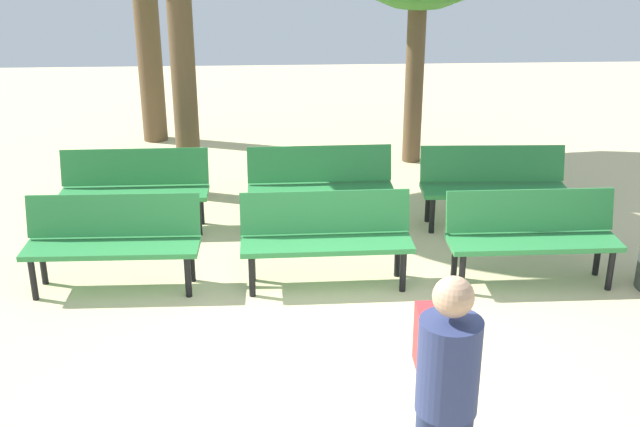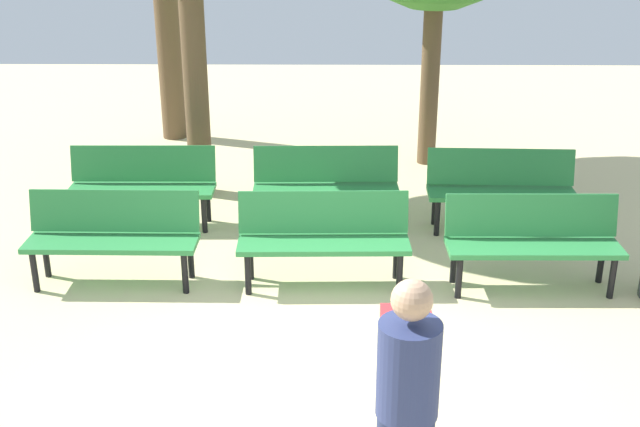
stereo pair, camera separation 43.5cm
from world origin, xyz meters
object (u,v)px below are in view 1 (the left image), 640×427
bench_r0_c1 (326,234)px  bench_r1_c2 (493,182)px  tree_1 (147,30)px  bench_r1_c1 (320,182)px  bench_r0_c0 (113,237)px  bench_r0_c2 (532,232)px  visitor_with_backpack (445,392)px  bench_r1_c0 (135,185)px

bench_r0_c1 → bench_r1_c2: size_ratio=1.00×
bench_r1_c2 → tree_1: 5.62m
bench_r1_c2 → bench_r1_c1: bearing=179.4°
bench_r0_c0 → bench_r0_c2: same height
visitor_with_backpack → bench_r0_c0: bearing=-52.0°
bench_r1_c1 → tree_1: tree_1 is taller
bench_r0_c2 → tree_1: tree_1 is taller
bench_r0_c0 → bench_r1_c0: (-0.03, 1.42, 0.00)m
bench_r0_c0 → bench_r1_c0: size_ratio=1.00×
bench_r1_c0 → bench_r1_c2: same height
bench_r1_c0 → bench_r1_c1: size_ratio=1.00×
tree_1 → bench_r1_c1: bearing=-56.0°
bench_r0_c2 → bench_r1_c1: same height
bench_r0_c0 → visitor_with_backpack: (2.45, -3.22, 0.43)m
tree_1 → visitor_with_backpack: (2.77, -8.09, -0.70)m
bench_r0_c2 → bench_r1_c2: same height
bench_r0_c0 → visitor_with_backpack: 4.07m
bench_r0_c2 → bench_r1_c0: same height
bench_r0_c0 → bench_r0_c2: 3.92m
bench_r1_c0 → visitor_with_backpack: visitor_with_backpack is taller
bench_r1_c2 → tree_1: (-4.23, 3.52, 1.13)m
bench_r0_c1 → bench_r1_c1: same height
bench_r0_c0 → bench_r1_c2: size_ratio=0.99×
bench_r0_c2 → visitor_with_backpack: 3.50m
bench_r0_c2 → bench_r1_c2: 1.41m
bench_r0_c2 → bench_r1_c0: 4.22m
bench_r0_c1 → visitor_with_backpack: visitor_with_backpack is taller
bench_r1_c2 → visitor_with_backpack: size_ratio=0.98×
bench_r0_c1 → tree_1: tree_1 is taller
bench_r0_c1 → bench_r0_c0: bearing=178.5°
bench_r0_c0 → tree_1: 5.01m
bench_r0_c0 → bench_r1_c2: (3.91, 1.35, 0.00)m
bench_r0_c1 → bench_r1_c1: (0.02, 1.44, 0.00)m
bench_r0_c2 → bench_r1_c1: 2.44m
bench_r1_c0 → bench_r1_c2: 3.94m
bench_r0_c2 → bench_r0_c0: bearing=178.6°
bench_r0_c0 → bench_r1_c1: bearing=36.0°
bench_r0_c0 → visitor_with_backpack: bearing=-52.3°
bench_r0_c1 → tree_1: size_ratio=0.49×
tree_1 → visitor_with_backpack: bearing=-71.1°
bench_r1_c0 → visitor_with_backpack: (2.48, -4.64, 0.43)m
bench_r0_c1 → bench_r1_c1: size_ratio=1.00×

